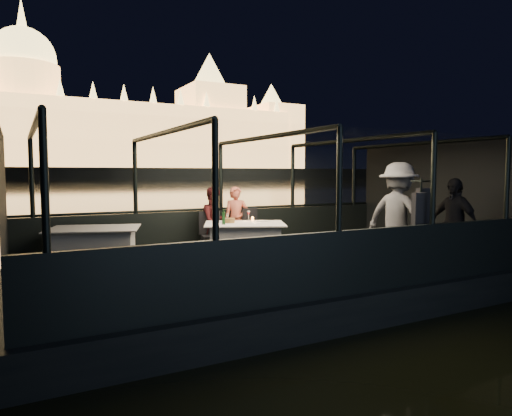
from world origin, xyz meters
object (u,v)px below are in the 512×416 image
chair_port_left (213,236)px  person_woman_coral (236,218)px  wine_bottle (224,216)px  passenger_stripe (398,220)px  dining_table_aft (95,250)px  passenger_dark (454,221)px  dining_table_central (245,244)px  person_man_maroon (215,219)px  chair_port_right (254,233)px  coat_stand (420,222)px

chair_port_left → person_woman_coral: person_woman_coral is taller
wine_bottle → passenger_stripe: bearing=-30.1°
dining_table_aft → wine_bottle: (2.14, -0.53, 0.53)m
person_woman_coral → passenger_dark: size_ratio=0.88×
chair_port_left → passenger_stripe: bearing=-30.5°
dining_table_central → person_woman_coral: person_woman_coral is taller
dining_table_aft → passenger_stripe: bearing=-23.4°
person_woman_coral → person_man_maroon: size_ratio=1.00×
chair_port_left → wine_bottle: bearing=-86.7°
chair_port_right → person_man_maroon: size_ratio=0.68×
passenger_stripe → person_man_maroon: bearing=27.5°
dining_table_aft → chair_port_left: bearing=7.6°
person_man_maroon → passenger_dark: (3.21, -3.09, 0.10)m
chair_port_right → dining_table_central: bearing=-152.1°
passenger_dark → chair_port_left: bearing=-132.0°
dining_table_aft → person_man_maroon: size_ratio=1.04×
coat_stand → person_woman_coral: size_ratio=1.14×
dining_table_central → wine_bottle: size_ratio=5.25×
dining_table_aft → passenger_dark: (5.61, -2.59, 0.47)m
dining_table_central → chair_port_right: bearing=52.0°
person_man_maroon → wine_bottle: bearing=-119.3°
passenger_dark → wine_bottle: bearing=-121.8°
coat_stand → person_man_maroon: coat_stand is taller
chair_port_left → coat_stand: coat_stand is taller
dining_table_central → person_woman_coral: size_ratio=1.03×
dining_table_aft → chair_port_right: chair_port_right is taller
passenger_dark → wine_bottle: 4.04m
chair_port_left → chair_port_right: size_ratio=0.96×
person_man_maroon → coat_stand: bearing=-72.5°
passenger_dark → chair_port_right: bearing=-140.1°
dining_table_central → passenger_stripe: size_ratio=0.77×
coat_stand → person_woman_coral: coat_stand is taller
coat_stand → passenger_stripe: passenger_stripe is taller
person_man_maroon → passenger_stripe: size_ratio=0.75×
dining_table_aft → passenger_stripe: 5.27m
chair_port_left → dining_table_aft: bearing=-159.7°
coat_stand → person_man_maroon: 3.96m
dining_table_aft → wine_bottle: bearing=-13.9°
coat_stand → person_man_maroon: (-2.13, 3.33, -0.15)m
passenger_stripe → passenger_dark: passenger_stripe is taller
chair_port_right → passenger_dark: passenger_dark is taller
chair_port_left → dining_table_central: bearing=-58.5°
passenger_stripe → wine_bottle: bearing=44.2°
person_woman_coral → passenger_dark: (2.72, -3.12, 0.10)m
dining_table_central → chair_port_left: size_ratio=1.60×
dining_table_aft → dining_table_central: bearing=-11.7°
dining_table_central → passenger_dark: bearing=-34.0°
coat_stand → passenger_stripe: (0.29, 0.76, -0.05)m
person_woman_coral → wine_bottle: bearing=-103.2°
person_woman_coral → chair_port_right: bearing=-24.9°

